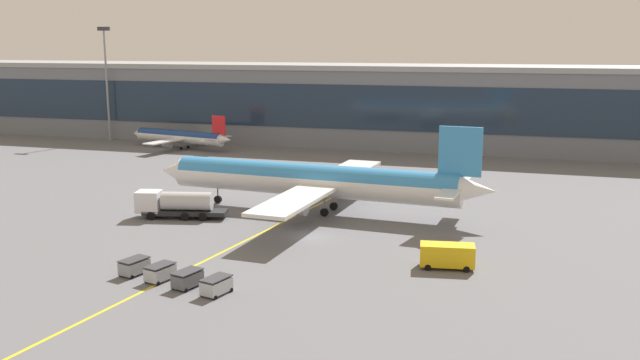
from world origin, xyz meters
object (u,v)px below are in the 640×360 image
at_px(baggage_cart_2, 187,279).
at_px(baggage_cart_1, 160,272).
at_px(main_airliner, 314,180).
at_px(fuel_tanker, 175,204).
at_px(crew_van, 446,255).
at_px(baggage_cart_0, 134,266).
at_px(baggage_cart_3, 216,285).
at_px(commuter_jet_far, 180,137).

bearing_deg(baggage_cart_2, baggage_cart_1, 165.53).
distance_m(main_airliner, fuel_tanker, 17.10).
relative_size(crew_van, baggage_cart_0, 1.78).
distance_m(baggage_cart_0, baggage_cart_2, 6.40).
bearing_deg(baggage_cart_3, commuter_jet_far, 120.42).
bearing_deg(commuter_jet_far, baggage_cart_3, -59.58).
bearing_deg(baggage_cart_3, crew_van, 35.51).
xyz_separation_m(crew_van, baggage_cart_0, (-26.79, -10.09, -0.53)).
height_order(main_airliner, baggage_cart_2, main_airliner).
height_order(baggage_cart_0, baggage_cart_3, same).
bearing_deg(fuel_tanker, main_airliner, 27.40).
height_order(crew_van, baggage_cart_0, crew_van).
distance_m(baggage_cart_1, commuter_jet_far, 79.05).
relative_size(crew_van, baggage_cart_1, 1.78).
relative_size(main_airliner, baggage_cart_1, 14.96).
bearing_deg(baggage_cart_1, baggage_cart_2, -14.47).
height_order(baggage_cart_2, commuter_jet_far, commuter_jet_far).
height_order(baggage_cart_3, commuter_jet_far, commuter_jet_far).
relative_size(fuel_tanker, baggage_cart_1, 3.76).
xyz_separation_m(crew_van, baggage_cart_2, (-20.60, -11.69, -0.53)).
bearing_deg(crew_van, fuel_tanker, 164.18).
height_order(baggage_cart_1, baggage_cart_2, same).
height_order(crew_van, baggage_cart_1, crew_van).
bearing_deg(baggage_cart_3, baggage_cart_0, 165.53).
bearing_deg(baggage_cart_2, crew_van, 29.57).
xyz_separation_m(main_airliner, baggage_cart_0, (-8.51, -27.33, -3.23)).
distance_m(fuel_tanker, crew_van, 34.64).
bearing_deg(baggage_cart_2, baggage_cart_0, 165.53).
bearing_deg(baggage_cart_3, baggage_cart_2, 165.53).
distance_m(main_airliner, crew_van, 25.28).
xyz_separation_m(crew_van, baggage_cart_1, (-23.70, -10.89, -0.53)).
bearing_deg(crew_van, baggage_cart_3, -144.49).
xyz_separation_m(main_airliner, crew_van, (18.28, -17.24, -2.70)).
height_order(crew_van, baggage_cart_2, crew_van).
bearing_deg(baggage_cart_2, fuel_tanker, 121.07).
bearing_deg(baggage_cart_3, baggage_cart_1, 165.53).
xyz_separation_m(baggage_cart_1, baggage_cart_3, (6.20, -1.60, 0.00)).
bearing_deg(crew_van, baggage_cart_1, -155.32).
bearing_deg(baggage_cart_1, commuter_jet_far, 117.13).
relative_size(baggage_cart_0, commuter_jet_far, 0.12).
bearing_deg(baggage_cart_2, baggage_cart_3, -14.47).
relative_size(baggage_cart_1, baggage_cart_2, 1.00).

